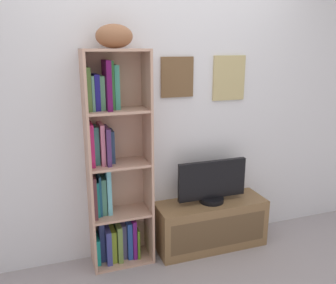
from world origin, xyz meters
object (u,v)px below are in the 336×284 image
(bookshelf, at_px, (113,171))
(television, at_px, (212,182))
(tv_stand, at_px, (211,224))
(football, at_px, (114,36))

(bookshelf, xyz_separation_m, television, (0.87, -0.07, -0.19))
(tv_stand, height_order, television, television)
(football, height_order, television, football)
(television, bearing_deg, football, 177.53)
(tv_stand, bearing_deg, football, 177.44)
(bookshelf, height_order, television, bookshelf)
(tv_stand, distance_m, television, 0.41)
(football, bearing_deg, tv_stand, -2.56)
(football, relative_size, television, 0.43)
(football, distance_m, television, 1.48)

